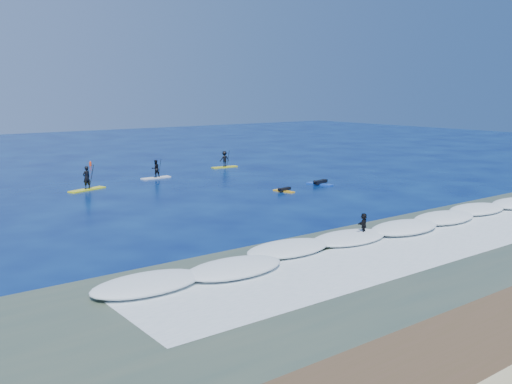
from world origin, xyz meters
TOP-DOWN VIEW (x-y plane):
  - ground at (0.00, 0.00)m, footprint 160.00×160.00m
  - shallow_water at (0.00, -14.00)m, footprint 90.00×13.00m
  - breaking_wave at (0.00, -10.00)m, footprint 40.00×6.00m
  - whitewater at (0.00, -13.00)m, footprint 34.00×5.00m
  - sup_paddler_left at (-8.29, 13.83)m, footprint 3.31×1.81m
  - sup_paddler_center at (-0.97, 16.09)m, footprint 2.79×0.77m
  - sup_paddler_right at (8.16, 18.39)m, footprint 2.87×0.95m
  - prone_paddler_near at (3.85, 3.67)m, footprint 1.48×1.92m
  - prone_paddler_far at (8.52, 4.47)m, footprint 1.86×2.43m
  - wave_surfer at (-1.97, -9.95)m, footprint 1.75×1.11m
  - marker_buoy at (-2.48, 28.05)m, footprint 0.24×0.24m

SIDE VIEW (x-z plane):
  - ground at x=0.00m, z-range 0.00..0.00m
  - breaking_wave at x=0.00m, z-range -0.15..0.15m
  - whitewater at x=0.00m, z-range -0.01..0.01m
  - shallow_water at x=0.00m, z-range 0.00..0.01m
  - prone_paddler_near at x=3.85m, z-range -0.06..0.33m
  - prone_paddler_far at x=8.52m, z-range -0.08..0.41m
  - marker_buoy at x=-2.48m, z-range -0.04..0.55m
  - sup_paddler_left at x=-8.29m, z-range -0.42..1.84m
  - wave_surfer at x=-1.97m, z-range 0.10..1.34m
  - sup_paddler_center at x=-0.97m, z-range -0.25..1.70m
  - sup_paddler_right at x=8.16m, z-range -0.22..1.76m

